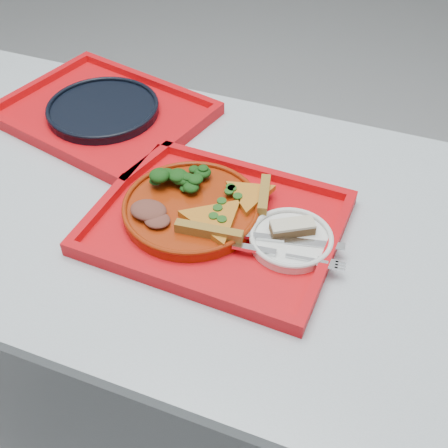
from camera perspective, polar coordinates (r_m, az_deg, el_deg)
The scene contains 14 objects.
ground at distance 1.73m, azimuth -5.17°, elevation -16.07°, with size 10.00×10.00×0.00m, color gray.
table at distance 1.19m, azimuth -7.22°, elevation 0.33°, with size 1.60×0.80×0.75m.
tray_main at distance 1.06m, azimuth -0.79°, elevation -0.16°, with size 0.45×0.35×0.01m, color red.
tray_far at distance 1.38m, azimuth -12.08°, elevation 10.76°, with size 0.45×0.35×0.01m, color red.
dinner_plate at distance 1.07m, azimuth -3.34°, elevation 1.51°, with size 0.26×0.26×0.02m, color maroon.
side_plate at distance 1.02m, azimuth 6.81°, elevation -1.69°, with size 0.15×0.15×0.01m, color white.
navy_plate at distance 1.37m, azimuth -12.17°, elevation 11.24°, with size 0.26×0.26×0.02m, color black.
pizza_slice_a at distance 1.02m, azimuth -1.01°, elevation 0.59°, with size 0.14×0.12×0.02m, color gold, non-canonical shape.
pizza_slice_b at distance 1.07m, azimuth 2.58°, elevation 3.13°, with size 0.11×0.10×0.02m, color gold, non-canonical shape.
salad_heap at distance 1.11m, azimuth -4.36°, elevation 5.36°, with size 0.09×0.08×0.04m, color black.
meat_portion at distance 1.05m, azimuth -7.68°, elevation 1.39°, with size 0.07×0.06×0.02m, color brown.
dessert_bar at distance 1.02m, azimuth 6.97°, elevation -0.34°, with size 0.08×0.07×0.02m.
knife at distance 1.00m, azimuth 7.00°, elevation -1.65°, with size 0.18×0.02×0.01m, color silver.
fork at distance 0.98m, azimuth 6.16°, elevation -3.11°, with size 0.18×0.02×0.01m, color silver.
Camera 1 is at (0.45, -0.74, 1.49)m, focal length 45.00 mm.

